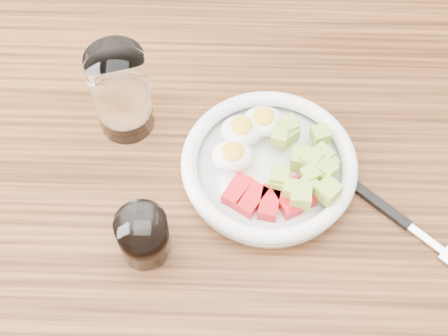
# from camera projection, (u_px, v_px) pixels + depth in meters

# --- Properties ---
(dining_table) EXTENTS (1.50, 0.90, 0.77)m
(dining_table) POSITION_uv_depth(u_px,v_px,m) (231.00, 219.00, 0.92)
(dining_table) COLOR brown
(dining_table) RESTS_ON ground
(bowl) EXTENTS (0.24, 0.24, 0.05)m
(bowl) POSITION_uv_depth(u_px,v_px,m) (270.00, 163.00, 0.83)
(bowl) COLOR white
(bowl) RESTS_ON dining_table
(fork) EXTENTS (0.16, 0.14, 0.01)m
(fork) POSITION_uv_depth(u_px,v_px,m) (396.00, 217.00, 0.81)
(fork) COLOR black
(fork) RESTS_ON dining_table
(water_glass) EXTENTS (0.08, 0.08, 0.14)m
(water_glass) POSITION_uv_depth(u_px,v_px,m) (121.00, 92.00, 0.83)
(water_glass) COLOR white
(water_glass) RESTS_ON dining_table
(coffee_glass) EXTENTS (0.06, 0.06, 0.07)m
(coffee_glass) POSITION_uv_depth(u_px,v_px,m) (143.00, 236.00, 0.76)
(coffee_glass) COLOR white
(coffee_glass) RESTS_ON dining_table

